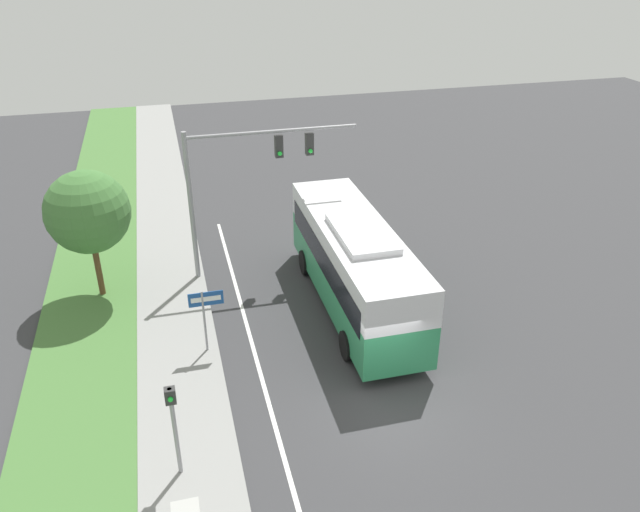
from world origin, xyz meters
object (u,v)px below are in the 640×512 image
object	(u,v)px
bus	(355,261)
pedestrian_signal	(173,418)
signal_gantry	(242,171)
street_sign	(205,310)

from	to	relation	value
bus	pedestrian_signal	distance (m)	9.99
bus	pedestrian_signal	bearing A→B (deg)	-135.57
bus	signal_gantry	bearing A→B (deg)	133.13
pedestrian_signal	signal_gantry	bearing A→B (deg)	71.91
bus	street_sign	xyz separation A→B (m)	(-5.82, -1.57, -0.26)
pedestrian_signal	street_sign	world-z (taller)	pedestrian_signal
pedestrian_signal	street_sign	bearing A→B (deg)	76.37
signal_gantry	street_sign	xyz separation A→B (m)	(-2.22, -5.40, -2.86)
signal_gantry	street_sign	bearing A→B (deg)	-112.36
signal_gantry	bus	bearing A→B (deg)	-46.87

